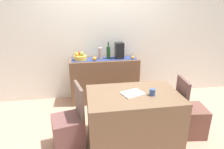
# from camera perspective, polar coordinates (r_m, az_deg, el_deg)

# --- Properties ---
(ground_plane) EXTENTS (6.40, 6.40, 0.02)m
(ground_plane) POSITION_cam_1_polar(r_m,az_deg,el_deg) (3.32, 0.72, -14.68)
(ground_plane) COLOR tan
(ground_plane) RESTS_ON ground
(room_wall_rear) EXTENTS (6.40, 0.06, 2.70)m
(room_wall_rear) POSITION_cam_1_polar(r_m,az_deg,el_deg) (3.94, -2.18, 12.21)
(room_wall_rear) COLOR silver
(room_wall_rear) RESTS_ON ground
(sideboard_console) EXTENTS (1.34, 0.42, 0.88)m
(sideboard_console) POSITION_cam_1_polar(r_m,az_deg,el_deg) (3.91, -2.20, -1.64)
(sideboard_console) COLOR brown
(sideboard_console) RESTS_ON ground
(table_runner) EXTENTS (1.26, 0.32, 0.01)m
(table_runner) POSITION_cam_1_polar(r_m,az_deg,el_deg) (3.77, -2.29, 4.64)
(table_runner) COLOR navy
(table_runner) RESTS_ON sideboard_console
(fruit_bowl) EXTENTS (0.25, 0.25, 0.08)m
(fruit_bowl) POSITION_cam_1_polar(r_m,az_deg,el_deg) (3.74, -9.35, 4.92)
(fruit_bowl) COLOR gold
(fruit_bowl) RESTS_ON table_runner
(apple_center) EXTENTS (0.08, 0.08, 0.08)m
(apple_center) POSITION_cam_1_polar(r_m,az_deg,el_deg) (3.71, -8.89, 6.10)
(apple_center) COLOR #89A03F
(apple_center) RESTS_ON fruit_bowl
(apple_front) EXTENTS (0.07, 0.07, 0.07)m
(apple_front) POSITION_cam_1_polar(r_m,az_deg,el_deg) (3.71, -10.49, 5.97)
(apple_front) COLOR gold
(apple_front) RESTS_ON fruit_bowl
(apple_rear) EXTENTS (0.07, 0.07, 0.07)m
(apple_rear) POSITION_cam_1_polar(r_m,az_deg,el_deg) (3.78, -9.85, 6.18)
(apple_rear) COLOR #AF2E17
(apple_rear) RESTS_ON fruit_bowl
(wine_bottle) EXTENTS (0.07, 0.07, 0.33)m
(wine_bottle) POSITION_cam_1_polar(r_m,az_deg,el_deg) (3.75, -1.08, 6.51)
(wine_bottle) COLOR #163E19
(wine_bottle) RESTS_ON sideboard_console
(coffee_maker) EXTENTS (0.16, 0.18, 0.32)m
(coffee_maker) POSITION_cam_1_polar(r_m,az_deg,el_deg) (3.78, 2.18, 7.09)
(coffee_maker) COLOR black
(coffee_maker) RESTS_ON sideboard_console
(ceramic_vase) EXTENTS (0.08, 0.08, 0.23)m
(ceramic_vase) POSITION_cam_1_polar(r_m,az_deg,el_deg) (3.74, -3.49, 6.21)
(ceramic_vase) COLOR #A38D83
(ceramic_vase) RESTS_ON sideboard_console
(orange_loose_near_bowl) EXTENTS (0.06, 0.06, 0.06)m
(orange_loose_near_bowl) POSITION_cam_1_polar(r_m,az_deg,el_deg) (3.77, 6.12, 5.00)
(orange_loose_near_bowl) COLOR orange
(orange_loose_near_bowl) RESTS_ON sideboard_console
(orange_loose_mid) EXTENTS (0.08, 0.08, 0.08)m
(orange_loose_mid) POSITION_cam_1_polar(r_m,az_deg,el_deg) (3.67, -5.20, 4.68)
(orange_loose_mid) COLOR orange
(orange_loose_mid) RESTS_ON sideboard_console
(dining_table) EXTENTS (1.25, 0.82, 0.74)m
(dining_table) POSITION_cam_1_polar(r_m,az_deg,el_deg) (2.82, 6.10, -12.51)
(dining_table) COLOR brown
(dining_table) RESTS_ON ground
(open_book) EXTENTS (0.33, 0.29, 0.02)m
(open_book) POSITION_cam_1_polar(r_m,az_deg,el_deg) (2.63, 6.09, -5.58)
(open_book) COLOR white
(open_book) RESTS_ON dining_table
(coffee_cup) EXTENTS (0.08, 0.08, 0.09)m
(coffee_cup) POSITION_cam_1_polar(r_m,az_deg,el_deg) (2.62, 11.84, -5.14)
(coffee_cup) COLOR #334D85
(coffee_cup) RESTS_ON dining_table
(chair_near_window) EXTENTS (0.48, 0.48, 0.90)m
(chair_near_window) POSITION_cam_1_polar(r_m,az_deg,el_deg) (2.81, -12.54, -15.58)
(chair_near_window) COLOR brown
(chair_near_window) RESTS_ON ground
(chair_by_corner) EXTENTS (0.44, 0.44, 0.90)m
(chair_by_corner) POSITION_cam_1_polar(r_m,az_deg,el_deg) (3.20, 21.96, -11.89)
(chair_by_corner) COLOR brown
(chair_by_corner) RESTS_ON ground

